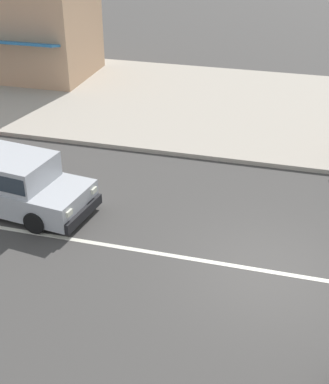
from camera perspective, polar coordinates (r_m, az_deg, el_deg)
ground_plane at (r=12.85m, az=10.64°, el=-8.27°), size 160.00×160.00×0.00m
lane_centre_stripe at (r=12.84m, az=10.64°, el=-8.26°), size 50.40×0.14×0.01m
kerb_strip at (r=22.05m, az=13.56°, el=8.27°), size 68.00×10.00×0.15m
minivan_silver_5 at (r=15.39m, az=-16.86°, el=1.45°), size 5.00×2.40×1.56m
shopfront_corner_warung at (r=26.12m, az=-13.89°, el=17.47°), size 5.19×5.03×5.03m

